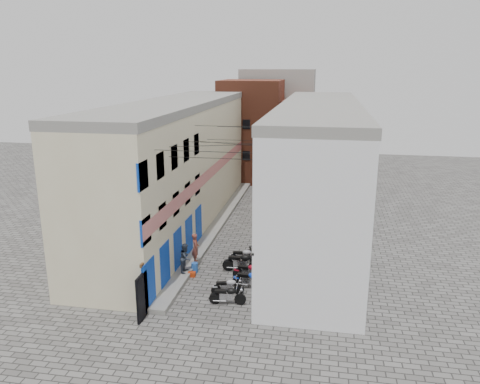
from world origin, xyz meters
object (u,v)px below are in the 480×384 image
Objects in this scene: motorcycle_f at (244,255)px; person_a at (195,248)px; motorcycle_g at (260,249)px; water_jug_far at (195,267)px; motorcycle_b at (228,286)px; water_jug_near at (194,268)px; motorcycle_e at (242,261)px; motorcycle_a at (228,294)px; motorcycle_d at (249,270)px; motorcycle_c at (250,279)px; red_crate at (192,274)px; person_b at (186,258)px.

person_a is at bearing -79.81° from motorcycle_f.
motorcycle_g reaches higher than water_jug_far.
motorcycle_b reaches higher than water_jug_near.
motorcycle_e is 1.15m from motorcycle_f.
motorcycle_a is 2.97m from motorcycle_d.
motorcycle_b is 4.07m from person_a.
motorcycle_g is 4.21m from water_jug_far.
motorcycle_e is at bearing -118.62° from person_a.
motorcycle_c reaches higher than motorcycle_g.
motorcycle_b reaches higher than red_crate.
motorcycle_b is at bearing -37.93° from motorcycle_g.
motorcycle_f is 0.95× the size of motorcycle_g.
motorcycle_a is 1.11× the size of person_b.
motorcycle_d reaches higher than motorcycle_f.
person_b reaches higher than motorcycle_b.
motorcycle_d is 1.05× the size of person_a.
person_b reaches higher than motorcycle_f.
motorcycle_e reaches higher than motorcycle_b.
motorcycle_c is 1.08× the size of person_a.
motorcycle_e is 1.15× the size of motorcycle_g.
motorcycle_c is at bearing 117.54° from motorcycle_b.
person_b is at bearing -115.30° from water_jug_far.
motorcycle_g is (0.74, 6.02, 0.02)m from motorcycle_a.
motorcycle_d is (0.81, 1.91, 0.05)m from motorcycle_b.
person_a reaches higher than water_jug_far.
motorcycle_a is at bearing -7.36° from motorcycle_f.
motorcycle_g is (0.82, 1.03, 0.03)m from motorcycle_f.
motorcycle_c is 3.69m from water_jug_near.
motorcycle_b is at bearing -42.63° from motorcycle_c.
water_jug_near is 1.22× the size of water_jug_far.
motorcycle_d is at bearing 10.02° from motorcycle_f.
motorcycle_d is 1.13m from motorcycle_e.
person_a reaches higher than motorcycle_b.
motorcycle_b is 0.89× the size of motorcycle_c.
person_a is (-2.75, 4.10, 0.61)m from motorcycle_a.
water_jug_near is at bearing -147.55° from motorcycle_b.
motorcycle_a is 4.46× the size of red_crate.
motorcycle_e is 4.72× the size of water_jug_far.
red_crate is at bearing -72.57° from motorcycle_g.
motorcycle_c is at bearing -145.48° from person_a.
red_crate is at bearing -141.89° from motorcycle_a.
motorcycle_d is 0.85× the size of motorcycle_e.
water_jug_near is 0.21m from water_jug_far.
motorcycle_a is 4.19m from water_jug_near.
motorcycle_g is at bearing 155.38° from motorcycle_b.
water_jug_far is at bearing -109.30° from motorcycle_c.
motorcycle_d is (-0.19, 1.02, -0.02)m from motorcycle_c.
motorcycle_b is at bearing -10.04° from motorcycle_f.
person_b is (-2.74, 1.77, 0.58)m from motorcycle_b.
motorcycle_b is at bearing -43.54° from water_jug_near.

